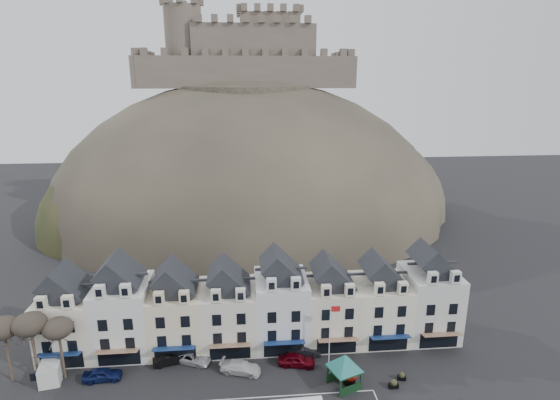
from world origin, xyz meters
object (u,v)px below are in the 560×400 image
at_px(bus_shelter, 345,362).
at_px(red_buoy, 350,376).
at_px(flagpole, 331,331).
at_px(car_charcoal, 304,351).
at_px(car_navy, 102,374).
at_px(white_van, 52,367).
at_px(car_white, 241,367).
at_px(car_silver, 193,358).
at_px(car_maroon, 296,360).
at_px(car_black, 171,358).

bearing_deg(bus_shelter, red_buoy, 10.75).
distance_m(flagpole, car_charcoal, 5.42).
relative_size(flagpole, car_navy, 1.90).
xyz_separation_m(flagpole, car_navy, (-27.26, -0.42, -4.04)).
xyz_separation_m(flagpole, white_van, (-33.41, 0.94, -3.62)).
xyz_separation_m(car_navy, car_white, (16.24, -0.07, -0.03)).
distance_m(bus_shelter, red_buoy, 2.51).
distance_m(white_van, car_charcoal, 30.52).
distance_m(red_buoy, car_white, 13.08).
height_order(car_silver, car_maroon, car_maroon).
relative_size(red_buoy, car_white, 0.38).
distance_m(red_buoy, car_charcoal, 7.20).
xyz_separation_m(white_van, car_maroon, (29.30, -0.71, -0.39)).
bearing_deg(car_black, car_maroon, -110.70).
relative_size(red_buoy, car_black, 0.44).
bearing_deg(car_maroon, car_black, 94.90).
xyz_separation_m(car_silver, car_maroon, (12.90, -1.77, 0.13)).
relative_size(car_black, car_charcoal, 1.04).
distance_m(bus_shelter, white_van, 34.70).
bearing_deg(car_charcoal, car_silver, 90.19).
relative_size(red_buoy, flagpole, 0.23).
distance_m(red_buoy, flagpole, 5.46).
distance_m(bus_shelter, car_white, 12.66).
height_order(car_black, car_charcoal, car_black).
bearing_deg(car_charcoal, red_buoy, -139.85).
xyz_separation_m(red_buoy, flagpole, (-1.71, 3.51, 3.82)).
relative_size(car_silver, car_white, 0.92).
relative_size(flagpole, white_van, 1.54).
bearing_deg(car_maroon, car_white, 107.40).
distance_m(bus_shelter, car_maroon, 7.01).
xyz_separation_m(car_black, car_charcoal, (16.80, 0.00, -0.03)).
distance_m(flagpole, car_black, 20.23).
height_order(red_buoy, car_silver, red_buoy).
bearing_deg(car_silver, car_white, -90.17).
xyz_separation_m(car_silver, car_charcoal, (14.10, 0.00, 0.04)).
bearing_deg(flagpole, car_charcoal, 145.44).
bearing_deg(red_buoy, flagpole, 115.99).
relative_size(white_van, car_maroon, 1.19).
bearing_deg(flagpole, car_white, -177.42).
bearing_deg(car_navy, bus_shelter, -100.75).
bearing_deg(car_white, red_buoy, -86.64).
bearing_deg(car_navy, car_white, -93.70).
bearing_deg(bus_shelter, car_charcoal, 101.22).
distance_m(car_silver, car_charcoal, 14.10).
bearing_deg(red_buoy, car_white, 166.67).
bearing_deg(red_buoy, car_maroon, 147.25).
height_order(bus_shelter, flagpole, flagpole).
height_order(bus_shelter, white_van, bus_shelter).
bearing_deg(white_van, car_maroon, -12.46).
xyz_separation_m(bus_shelter, white_van, (-34.28, 4.97, -2.10)).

